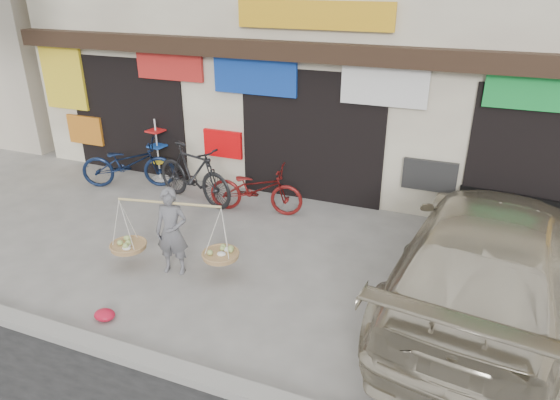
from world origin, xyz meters
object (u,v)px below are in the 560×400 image
at_px(street_vendor, 172,235).
at_px(bike_0, 128,163).
at_px(bike_1, 194,174).
at_px(display_rack, 158,156).
at_px(suv, 488,258).
at_px(bike_2, 256,189).

xyz_separation_m(street_vendor, bike_0, (-2.90, 2.68, -0.11)).
bearing_deg(bike_1, display_rack, 76.77).
bearing_deg(bike_0, suv, -127.35).
xyz_separation_m(suv, display_rack, (-7.11, 2.44, -0.22)).
relative_size(bike_1, bike_2, 1.09).
height_order(bike_1, display_rack, display_rack).
distance_m(suv, display_rack, 7.52).
bearing_deg(bike_1, bike_2, -73.75).
height_order(bike_2, suv, suv).
xyz_separation_m(bike_0, suv, (7.48, -1.84, 0.26)).
relative_size(suv, display_rack, 4.00).
bearing_deg(bike_0, bike_1, -119.19).
distance_m(bike_0, display_rack, 0.71).
relative_size(street_vendor, bike_0, 1.00).
distance_m(bike_2, display_rack, 2.92).
xyz_separation_m(bike_0, bike_2, (3.19, -0.17, -0.04)).
relative_size(bike_0, bike_2, 1.09).
bearing_deg(street_vendor, suv, -0.88).
bearing_deg(display_rack, street_vendor, -52.50).
bearing_deg(street_vendor, bike_0, 125.96).
bearing_deg(suv, display_rack, -11.93).
xyz_separation_m(street_vendor, bike_2, (0.29, 2.51, -0.16)).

